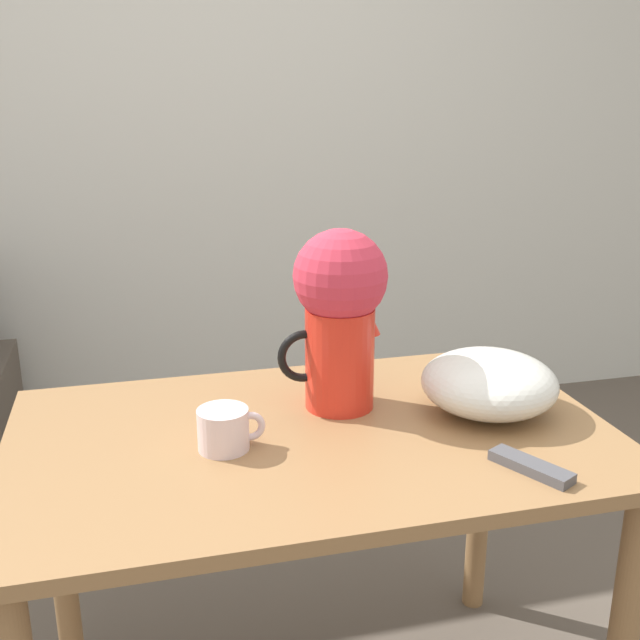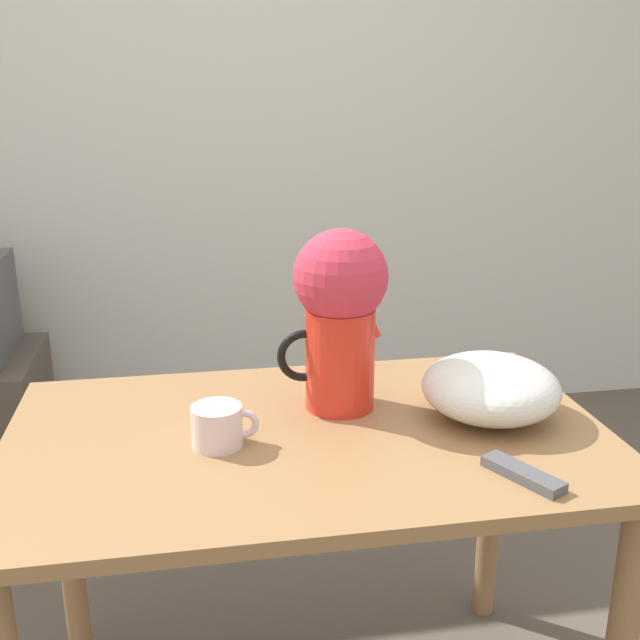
{
  "view_description": "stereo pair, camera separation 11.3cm",
  "coord_description": "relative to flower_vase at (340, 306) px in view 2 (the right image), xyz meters",
  "views": [
    {
      "loc": [
        -0.32,
        -1.35,
        1.46
      ],
      "look_at": [
        0.06,
        0.15,
        0.98
      ],
      "focal_mm": 42.0,
      "sensor_mm": 36.0,
      "label": 1
    },
    {
      "loc": [
        -0.21,
        -1.37,
        1.46
      ],
      "look_at": [
        0.06,
        0.15,
        0.98
      ],
      "focal_mm": 42.0,
      "sensor_mm": 36.0,
      "label": 2
    }
  ],
  "objects": [
    {
      "name": "wall_back",
      "position": [
        -0.1,
        1.68,
        0.29
      ],
      "size": [
        8.0,
        0.05,
        2.6
      ],
      "color": "silver",
      "rests_on": "ground_plane"
    },
    {
      "name": "coffee_mug",
      "position": [
        -0.27,
        -0.15,
        -0.19
      ],
      "size": [
        0.14,
        0.1,
        0.08
      ],
      "color": "silver",
      "rests_on": "table"
    },
    {
      "name": "white_bowl",
      "position": [
        0.31,
        -0.11,
        -0.17
      ],
      "size": [
        0.3,
        0.3,
        0.13
      ],
      "color": "silver",
      "rests_on": "table"
    },
    {
      "name": "table",
      "position": [
        -0.09,
        -0.11,
        -0.35
      ],
      "size": [
        1.25,
        0.76,
        0.77
      ],
      "color": "olive",
      "rests_on": "ground_plane"
    },
    {
      "name": "flower_vase",
      "position": [
        0.0,
        0.0,
        0.0
      ],
      "size": [
        0.24,
        0.2,
        0.4
      ],
      "color": "red",
      "rests_on": "table"
    },
    {
      "name": "remote_control",
      "position": [
        0.27,
        -0.38,
        -0.22
      ],
      "size": [
        0.11,
        0.17,
        0.02
      ],
      "color": "#4C4C51",
      "rests_on": "table"
    }
  ]
}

